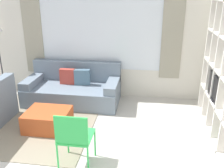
# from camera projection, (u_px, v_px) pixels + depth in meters

# --- Properties ---
(wall_back) EXTENTS (6.24, 0.11, 2.70)m
(wall_back) POSITION_uv_depth(u_px,v_px,m) (100.00, 37.00, 5.55)
(wall_back) COLOR silver
(wall_back) RESTS_ON ground_plane
(area_rug) EXTENTS (2.37, 2.37, 0.01)m
(area_rug) POSITION_uv_depth(u_px,v_px,m) (32.00, 121.00, 4.73)
(area_rug) COLOR gray
(area_rug) RESTS_ON ground_plane
(couch_main) EXTENTS (2.02, 0.99, 0.84)m
(couch_main) POSITION_uv_depth(u_px,v_px,m) (73.00, 89.00, 5.52)
(couch_main) COLOR slate
(couch_main) RESTS_ON ground_plane
(ottoman) EXTENTS (0.75, 0.63, 0.35)m
(ottoman) POSITION_uv_depth(u_px,v_px,m) (48.00, 120.00, 4.43)
(ottoman) COLOR #B74C23
(ottoman) RESTS_ON ground_plane
(folding_chair) EXTENTS (0.44, 0.46, 0.86)m
(folding_chair) POSITION_uv_depth(u_px,v_px,m) (74.00, 136.00, 3.32)
(folding_chair) COLOR green
(folding_chair) RESTS_ON ground_plane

